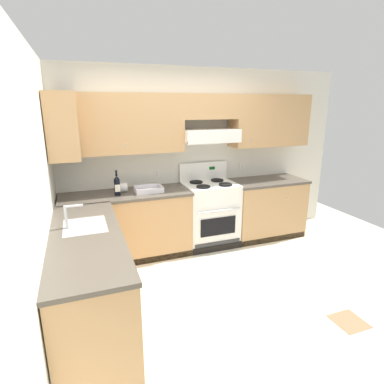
{
  "coord_description": "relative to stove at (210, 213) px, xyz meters",
  "views": [
    {
      "loc": [
        -1.25,
        -2.78,
        2.04
      ],
      "look_at": [
        0.03,
        0.7,
        1.0
      ],
      "focal_mm": 29.3,
      "sensor_mm": 36.0,
      "label": 1
    }
  ],
  "objects": [
    {
      "name": "wall_back",
      "position": [
        -0.11,
        0.27,
        1.0
      ],
      "size": [
        4.68,
        0.57,
        2.55
      ],
      "color": "silver",
      "rests_on": "ground_plane"
    },
    {
      "name": "ground_plane",
      "position": [
        -0.52,
        -1.25,
        -0.48
      ],
      "size": [
        7.04,
        7.04,
        0.0
      ],
      "primitive_type": "plane",
      "color": "beige"
    },
    {
      "name": "counter_back_run",
      "position": [
        -0.33,
        -0.01,
        -0.03
      ],
      "size": [
        3.6,
        0.65,
        0.91
      ],
      "color": "tan",
      "rests_on": "ground_plane"
    },
    {
      "name": "paper_towel_roll",
      "position": [
        -1.24,
        0.08,
        0.49
      ],
      "size": [
        0.12,
        0.12,
        0.12
      ],
      "color": "white",
      "rests_on": "counter_back_run"
    },
    {
      "name": "wine_bottle",
      "position": [
        -1.33,
        -0.07,
        0.56
      ],
      "size": [
        0.08,
        0.08,
        0.33
      ],
      "color": "black",
      "rests_on": "counter_back_run"
    },
    {
      "name": "floor_accent_tile",
      "position": [
        0.56,
        -2.13,
        -0.48
      ],
      "size": [
        0.3,
        0.3,
        0.01
      ],
      "primitive_type": "cube",
      "color": "olive",
      "rests_on": "ground_plane"
    },
    {
      "name": "counter_left_run",
      "position": [
        -1.76,
        -1.25,
        -0.02
      ],
      "size": [
        0.63,
        1.91,
        1.13
      ],
      "color": "tan",
      "rests_on": "ground_plane"
    },
    {
      "name": "stove",
      "position": [
        0.0,
        0.0,
        0.0
      ],
      "size": [
        0.76,
        0.62,
        1.2
      ],
      "color": "white",
      "rests_on": "ground_plane"
    },
    {
      "name": "wall_left",
      "position": [
        -2.11,
        -1.02,
        0.86
      ],
      "size": [
        0.47,
        4.0,
        2.55
      ],
      "color": "silver",
      "rests_on": "ground_plane"
    },
    {
      "name": "bowl",
      "position": [
        -0.92,
        -0.03,
        0.46
      ],
      "size": [
        0.36,
        0.26,
        0.07
      ],
      "color": "silver",
      "rests_on": "counter_back_run"
    }
  ]
}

